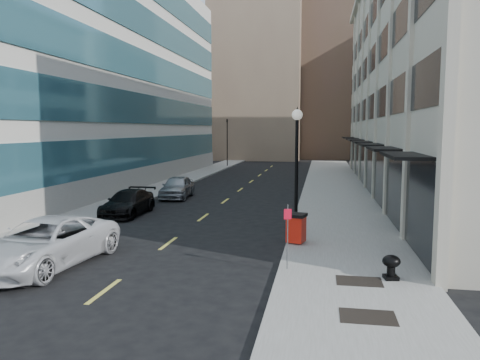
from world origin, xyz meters
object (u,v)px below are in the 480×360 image
(car_silver_sedan, at_px, (177,187))
(car_black_pickup, at_px, (128,203))
(urn_planter, at_px, (391,265))
(lamppost, at_px, (297,160))
(traffic_signal, at_px, (227,122))
(trash_bin, at_px, (296,227))
(sign_post, at_px, (288,227))
(car_white_van, at_px, (45,243))

(car_silver_sedan, bearing_deg, car_black_pickup, -99.91)
(urn_planter, bearing_deg, lamppost, 119.30)
(traffic_signal, distance_m, urn_planter, 46.31)
(traffic_signal, xyz_separation_m, urn_planter, (14.10, -43.81, -5.10))
(trash_bin, distance_m, urn_planter, 5.31)
(lamppost, distance_m, urn_planter, 7.33)
(trash_bin, distance_m, sign_post, 3.78)
(car_silver_sedan, height_order, trash_bin, car_silver_sedan)
(lamppost, bearing_deg, trash_bin, -86.53)
(car_silver_sedan, bearing_deg, car_white_van, -92.10)
(traffic_signal, xyz_separation_m, lamppost, (10.80, -37.93, -2.23))
(car_silver_sedan, relative_size, lamppost, 0.80)
(car_silver_sedan, xyz_separation_m, lamppost, (8.93, -10.76, 2.71))
(car_black_pickup, relative_size, trash_bin, 3.89)
(car_white_van, xyz_separation_m, car_silver_sedan, (-0.43, 16.79, -0.07))
(sign_post, bearing_deg, car_black_pickup, 120.28)
(car_white_van, bearing_deg, car_silver_sedan, 97.31)
(sign_post, bearing_deg, traffic_signal, 88.05)
(car_black_pickup, bearing_deg, lamppost, -22.49)
(car_white_van, height_order, car_black_pickup, car_white_van)
(car_black_pickup, distance_m, lamppost, 10.82)
(car_white_van, height_order, sign_post, sign_post)
(car_black_pickup, relative_size, urn_planter, 6.19)
(car_black_pickup, bearing_deg, car_silver_sedan, 83.25)
(trash_bin, xyz_separation_m, urn_planter, (3.20, -4.23, -0.19))
(car_black_pickup, xyz_separation_m, urn_planter, (12.99, -9.81, -0.08))
(car_white_van, relative_size, sign_post, 2.77)
(car_white_van, xyz_separation_m, trash_bin, (8.60, 4.38, -0.03))
(car_silver_sedan, bearing_deg, sign_post, -64.56)
(car_white_van, relative_size, urn_planter, 7.85)
(traffic_signal, xyz_separation_m, car_silver_sedan, (1.87, -27.17, -4.94))
(sign_post, bearing_deg, lamppost, 74.03)
(car_white_van, distance_m, urn_planter, 11.80)
(car_white_van, height_order, car_silver_sedan, car_white_van)
(car_black_pickup, xyz_separation_m, lamppost, (9.69, -3.93, 2.79))
(car_black_pickup, distance_m, car_silver_sedan, 6.87)
(lamppost, height_order, urn_planter, lamppost)
(sign_post, bearing_deg, car_white_van, 168.64)
(urn_planter, bearing_deg, traffic_signal, 107.84)
(traffic_signal, bearing_deg, car_black_pickup, -88.13)
(car_white_van, height_order, urn_planter, car_white_van)
(traffic_signal, relative_size, trash_bin, 5.64)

